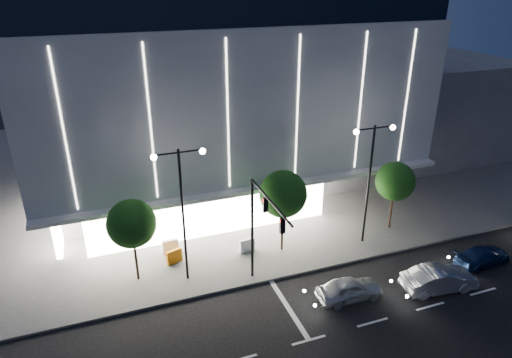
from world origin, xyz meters
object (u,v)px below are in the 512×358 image
object	(u,v)px
traffic_mast	(261,220)
tree_mid	(283,196)
street_lamp_west	(182,197)
car_lead	(349,289)
car_second	(439,279)
barrier_d	(247,245)
tree_right	(395,183)
barrier_c	(174,256)
street_lamp_east	(370,168)
tree_left	(132,226)
barrier_b	(170,246)
car_third	(483,256)

from	to	relation	value
traffic_mast	tree_mid	world-z (taller)	traffic_mast
street_lamp_west	car_lead	distance (m)	11.49
car_second	barrier_d	world-z (taller)	car_second
traffic_mast	barrier_d	size ratio (longest dim) A/B	6.43
tree_right	barrier_c	world-z (taller)	tree_right
street_lamp_east	tree_mid	world-z (taller)	street_lamp_east
street_lamp_east	tree_left	bearing A→B (deg)	176.35
tree_mid	barrier_b	world-z (taller)	tree_mid
car_lead	barrier_b	world-z (taller)	car_lead
car_lead	barrier_d	xyz separation A→B (m)	(-4.21, 6.77, -0.05)
car_lead	barrier_c	world-z (taller)	car_lead
street_lamp_west	barrier_c	bearing A→B (deg)	103.41
tree_right	car_second	distance (m)	8.12
traffic_mast	car_second	size ratio (longest dim) A/B	1.50
street_lamp_east	car_third	bearing A→B (deg)	-39.40
tree_mid	tree_right	xyz separation A→B (m)	(9.00, -0.00, -0.45)
tree_left	barrier_c	size ratio (longest dim) A/B	5.20
tree_mid	barrier_d	size ratio (longest dim) A/B	5.59
street_lamp_east	traffic_mast	bearing A→B (deg)	-163.52
barrier_b	car_third	bearing A→B (deg)	-25.14
tree_right	barrier_d	distance (m)	11.89
tree_left	tree_right	distance (m)	19.00
barrier_d	barrier_b	bearing A→B (deg)	154.76
traffic_mast	car_lead	world-z (taller)	traffic_mast
tree_mid	car_lead	world-z (taller)	tree_mid
car_lead	barrier_c	distance (m)	11.71
car_second	barrier_b	bearing A→B (deg)	63.35
street_lamp_west	tree_left	world-z (taller)	street_lamp_west
street_lamp_west	barrier_c	xyz separation A→B (m)	(-0.47, 1.98, -5.31)
traffic_mast	street_lamp_east	world-z (taller)	street_lamp_east
barrier_b	tree_right	bearing A→B (deg)	-9.95
tree_left	street_lamp_west	bearing A→B (deg)	-18.94
street_lamp_east	car_third	world-z (taller)	street_lamp_east
car_lead	tree_right	bearing A→B (deg)	-47.73
tree_left	car_second	size ratio (longest dim) A/B	1.21
car_third	barrier_b	world-z (taller)	car_third
car_third	barrier_c	bearing A→B (deg)	65.94
street_lamp_east	tree_right	world-z (taller)	street_lamp_east
car_second	car_third	distance (m)	4.87
street_lamp_west	barrier_b	bearing A→B (deg)	98.42
car_third	barrier_d	world-z (taller)	car_third
street_lamp_east	tree_mid	bearing A→B (deg)	170.31
street_lamp_east	street_lamp_west	bearing A→B (deg)	180.00
tree_mid	tree_right	bearing A→B (deg)	-0.00
tree_left	car_second	xyz separation A→B (m)	(17.45, -7.34, -3.26)
car_second	barrier_d	xyz separation A→B (m)	(-9.88, 7.91, -0.13)
tree_mid	tree_left	bearing A→B (deg)	-180.00
tree_mid	car_third	size ratio (longest dim) A/B	1.46
street_lamp_east	car_third	xyz separation A→B (m)	(6.19, -5.08, -5.35)
tree_left	barrier_d	distance (m)	8.31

